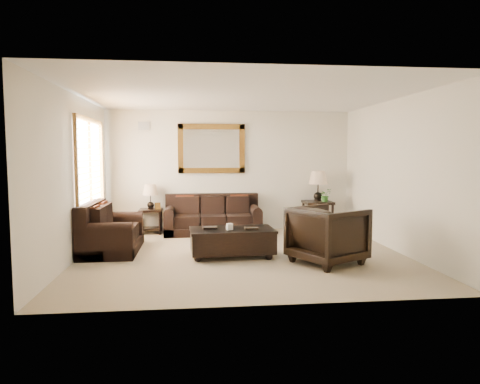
{
  "coord_description": "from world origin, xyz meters",
  "views": [
    {
      "loc": [
        -0.82,
        -7.18,
        1.72
      ],
      "look_at": [
        0.03,
        0.6,
        1.03
      ],
      "focal_mm": 32.0,
      "sensor_mm": 36.0,
      "label": 1
    }
  ],
  "objects": [
    {
      "name": "sofa",
      "position": [
        -0.42,
        2.09,
        0.31
      ],
      "size": [
        2.07,
        0.89,
        0.85
      ],
      "color": "black",
      "rests_on": "room"
    },
    {
      "name": "end_table_left",
      "position": [
        -1.76,
        2.22,
        0.7
      ],
      "size": [
        0.49,
        0.49,
        1.07
      ],
      "color": "black",
      "rests_on": "room"
    },
    {
      "name": "armchair",
      "position": [
        1.27,
        -0.73,
        0.5
      ],
      "size": [
        1.27,
        1.29,
        1.0
      ],
      "primitive_type": "imported",
      "rotation": [
        0.0,
        0.0,
        2.07
      ],
      "color": "black",
      "rests_on": "floor"
    },
    {
      "name": "potted_plant",
      "position": [
        2.1,
        2.04,
        0.78
      ],
      "size": [
        0.36,
        0.38,
        0.23
      ],
      "primitive_type": "imported",
      "rotation": [
        0.0,
        0.0,
        0.4
      ],
      "color": "#2A5D20",
      "rests_on": "end_table_right"
    },
    {
      "name": "coffee_table",
      "position": [
        -0.19,
        -0.13,
        0.3
      ],
      "size": [
        1.44,
        0.83,
        0.59
      ],
      "rotation": [
        0.0,
        0.0,
        0.05
      ],
      "color": "black",
      "rests_on": "room"
    },
    {
      "name": "end_table_right",
      "position": [
        1.96,
        2.15,
        0.88
      ],
      "size": [
        0.61,
        0.61,
        1.35
      ],
      "color": "black",
      "rests_on": "room"
    },
    {
      "name": "air_vent",
      "position": [
        -1.9,
        2.48,
        2.35
      ],
      "size": [
        0.25,
        0.02,
        0.18
      ],
      "primitive_type": "cube",
      "color": "#999999",
      "rests_on": "room"
    },
    {
      "name": "window",
      "position": [
        -2.7,
        0.9,
        1.55
      ],
      "size": [
        0.07,
        1.96,
        1.66
      ],
      "color": "white",
      "rests_on": "room"
    },
    {
      "name": "loveseat",
      "position": [
        -2.32,
        0.49,
        0.32
      ],
      "size": [
        0.92,
        1.56,
        0.88
      ],
      "rotation": [
        0.0,
        0.0,
        1.57
      ],
      "color": "black",
      "rests_on": "room"
    },
    {
      "name": "room",
      "position": [
        0.0,
        0.0,
        1.35
      ],
      "size": [
        5.51,
        5.01,
        2.71
      ],
      "color": "#83765A",
      "rests_on": "ground"
    },
    {
      "name": "mirror",
      "position": [
        -0.42,
        2.47,
        1.85
      ],
      "size": [
        1.5,
        0.06,
        1.1
      ],
      "color": "#552D11",
      "rests_on": "room"
    }
  ]
}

